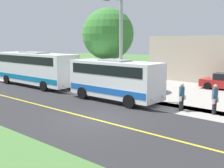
% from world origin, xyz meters
% --- Properties ---
extents(ground_plane, '(120.00, 120.00, 0.00)m').
position_xyz_m(ground_plane, '(0.00, 0.00, 0.00)').
color(ground_plane, '#477238').
extents(road_surface, '(8.00, 100.00, 0.01)m').
position_xyz_m(road_surface, '(0.00, 0.00, 0.00)').
color(road_surface, '#28282B').
rests_on(road_surface, ground).
extents(sidewalk, '(2.40, 100.00, 0.01)m').
position_xyz_m(sidewalk, '(-5.20, 0.00, 0.00)').
color(sidewalk, '#9E9991').
rests_on(sidewalk, ground).
extents(road_centre_line, '(0.16, 100.00, 0.00)m').
position_xyz_m(road_centre_line, '(0.00, 0.00, 0.01)').
color(road_centre_line, gold).
rests_on(road_centre_line, ground).
extents(shuttle_bus_front, '(2.57, 7.23, 3.00)m').
position_xyz_m(shuttle_bus_front, '(-4.46, -2.20, 1.65)').
color(shuttle_bus_front, white).
rests_on(shuttle_bus_front, ground).
extents(transit_bus_rear, '(2.72, 10.21, 3.26)m').
position_xyz_m(transit_bus_rear, '(-4.53, -12.39, 1.78)').
color(transit_bus_rear, white).
rests_on(transit_bus_rear, ground).
extents(pedestrian_with_bags, '(0.72, 0.34, 1.80)m').
position_xyz_m(pedestrian_with_bags, '(-5.47, 4.70, 0.97)').
color(pedestrian_with_bags, '#262628').
rests_on(pedestrian_with_bags, ground).
extents(pedestrian_waiting, '(0.72, 0.34, 1.75)m').
position_xyz_m(pedestrian_waiting, '(-4.98, 2.81, 0.94)').
color(pedestrian_waiting, '#262628').
rests_on(pedestrian_waiting, ground).
extents(street_light_pole, '(1.97, 0.24, 7.31)m').
position_xyz_m(street_light_pole, '(-4.87, -2.10, 4.06)').
color(street_light_pole, '#9E9EA3').
rests_on(street_light_pole, ground).
extents(tree_curbside, '(4.44, 4.44, 7.10)m').
position_xyz_m(tree_curbside, '(-7.40, -5.49, 4.87)').
color(tree_curbside, brown).
rests_on(tree_curbside, ground).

